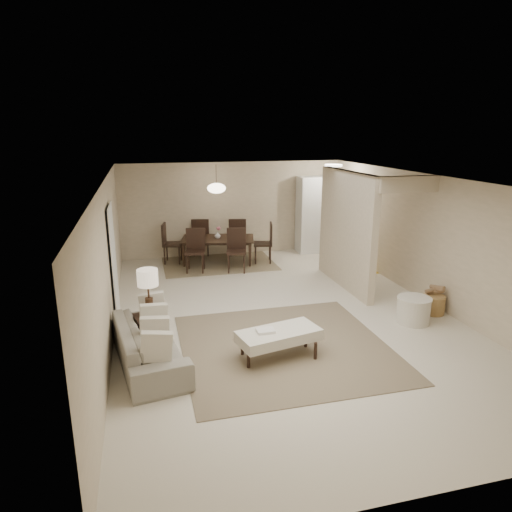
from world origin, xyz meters
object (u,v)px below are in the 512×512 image
object	(u,v)px
round_pouf	(413,310)
dining_table	(218,251)
side_table	(151,331)
wicker_basket	(433,304)
ottoman_bench	(279,336)
pantry_cabinet	(319,214)
sofa	(149,344)

from	to	relation	value
round_pouf	dining_table	world-z (taller)	dining_table
side_table	wicker_basket	xyz separation A→B (m)	(5.15, 0.07, -0.08)
side_table	wicker_basket	bearing A→B (deg)	0.73
ottoman_bench	dining_table	distance (m)	5.26
ottoman_bench	side_table	world-z (taller)	side_table
round_pouf	wicker_basket	size ratio (longest dim) A/B	1.45
side_table	dining_table	size ratio (longest dim) A/B	0.28
pantry_cabinet	sofa	world-z (taller)	pantry_cabinet
pantry_cabinet	ottoman_bench	world-z (taller)	pantry_cabinet
ottoman_bench	dining_table	bearing A→B (deg)	77.72
ottoman_bench	round_pouf	bearing A→B (deg)	1.12
ottoman_bench	pantry_cabinet	bearing A→B (deg)	50.50
side_table	dining_table	world-z (taller)	dining_table
sofa	round_pouf	xyz separation A→B (m)	(4.60, 0.36, -0.07)
sofa	dining_table	world-z (taller)	dining_table
side_table	pantry_cabinet	bearing A→B (deg)	45.55
side_table	wicker_basket	distance (m)	5.15
pantry_cabinet	round_pouf	size ratio (longest dim) A/B	3.53
side_table	round_pouf	size ratio (longest dim) A/B	0.86
pantry_cabinet	round_pouf	bearing A→B (deg)	-92.29
sofa	wicker_basket	xyz separation A→B (m)	(5.20, 0.63, -0.13)
round_pouf	pantry_cabinet	bearing A→B (deg)	87.71
dining_table	wicker_basket	bearing A→B (deg)	-39.18
pantry_cabinet	wicker_basket	bearing A→B (deg)	-85.21
sofa	ottoman_bench	bearing A→B (deg)	-107.82
sofa	dining_table	distance (m)	5.30
ottoman_bench	side_table	size ratio (longest dim) A/B	2.59
wicker_basket	pantry_cabinet	bearing A→B (deg)	94.79
pantry_cabinet	sofa	distance (m)	7.27
sofa	side_table	distance (m)	0.57
wicker_basket	side_table	bearing A→B (deg)	-179.27
ottoman_bench	sofa	bearing A→B (deg)	158.49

